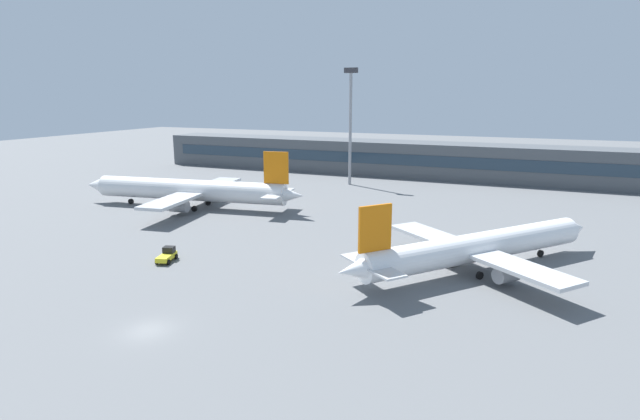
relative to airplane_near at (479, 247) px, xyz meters
The scene contains 6 objects.
ground_plane 28.63m from the airplane_near, 157.03° to the left, with size 400.00×400.00×0.00m, color slate.
terminal_building 75.07m from the airplane_near, 110.44° to the left, with size 143.23×12.13×9.00m.
airplane_near is the anchor object (origin of this frame).
airplane_mid 56.98m from the airplane_near, 164.44° to the left, with size 45.54×32.01×11.27m.
baggage_tug_yellow 39.75m from the airplane_near, 162.20° to the right, with size 2.57×3.87×1.75m.
floodlight_tower_west 63.80m from the airplane_near, 124.41° to the left, with size 3.20×0.80×27.28m.
Camera 1 is at (31.40, -33.43, 21.28)m, focal length 28.39 mm.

